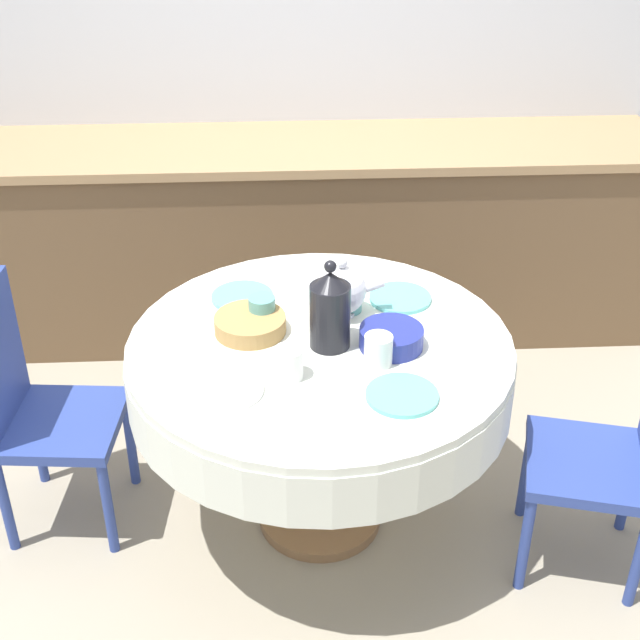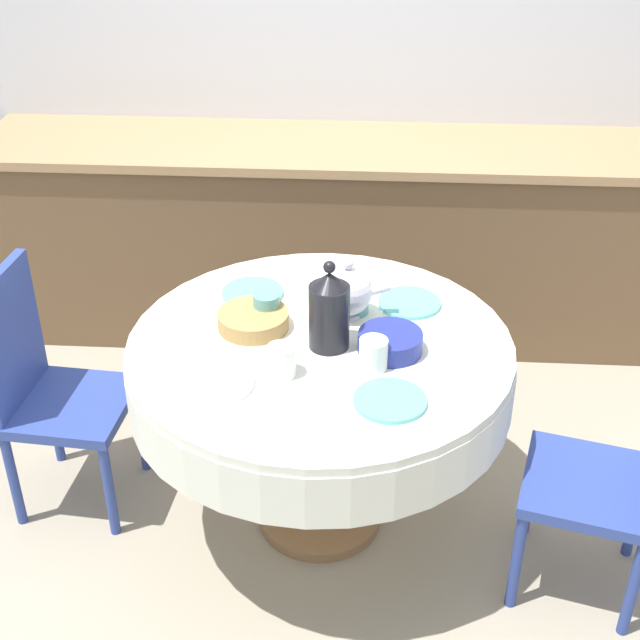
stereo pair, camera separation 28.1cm
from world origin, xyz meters
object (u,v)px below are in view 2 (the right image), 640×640
chair_left (620,469)px  coffee_carafe (329,310)px  chair_right (46,383)px  teapot (348,291)px

chair_left → coffee_carafe: bearing=90.9°
chair_right → coffee_carafe: size_ratio=3.07×
chair_left → chair_right: same height
chair_left → coffee_carafe: (-0.91, 0.22, 0.40)m
teapot → coffee_carafe: bearing=-105.5°
chair_right → coffee_carafe: (1.00, -0.11, 0.40)m
chair_left → teapot: 1.02m
chair_right → teapot: size_ratio=4.06×
coffee_carafe → teapot: bearing=74.5°
chair_right → coffee_carafe: coffee_carafe is taller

